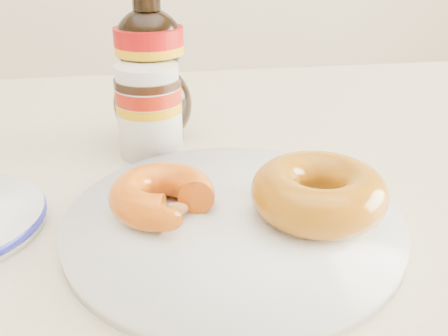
{
  "coord_description": "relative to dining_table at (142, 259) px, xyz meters",
  "views": [
    {
      "loc": [
        0.02,
        -0.35,
        0.99
      ],
      "look_at": [
        0.08,
        0.07,
        0.79
      ],
      "focal_mm": 40.0,
      "sensor_mm": 36.0,
      "label": 1
    }
  ],
  "objects": [
    {
      "name": "dining_table",
      "position": [
        0.0,
        0.0,
        0.0
      ],
      "size": [
        1.4,
        0.9,
        0.75
      ],
      "color": "beige",
      "rests_on": "ground"
    },
    {
      "name": "plate",
      "position": [
        0.08,
        -0.08,
        0.09
      ],
      "size": [
        0.29,
        0.29,
        0.01
      ],
      "color": "white",
      "rests_on": "dining_table"
    },
    {
      "name": "donut_bitten",
      "position": [
        0.02,
        -0.07,
        0.11
      ],
      "size": [
        0.11,
        0.11,
        0.03
      ],
      "primitive_type": "torus",
      "rotation": [
        0.0,
        0.0,
        -0.23
      ],
      "color": "orange",
      "rests_on": "plate"
    },
    {
      "name": "donut_whole",
      "position": [
        0.16,
        -0.09,
        0.12
      ],
      "size": [
        0.14,
        0.14,
        0.04
      ],
      "primitive_type": "torus",
      "rotation": [
        0.0,
        0.0,
        0.28
      ],
      "color": "#A4580A",
      "rests_on": "plate"
    },
    {
      "name": "nutella_jar",
      "position": [
        0.02,
        0.09,
        0.14
      ],
      "size": [
        0.07,
        0.07,
        0.1
      ],
      "rotation": [
        0.0,
        0.0,
        -0.22
      ],
      "color": "white",
      "rests_on": "dining_table"
    },
    {
      "name": "syrup_bottle",
      "position": [
        0.02,
        0.14,
        0.18
      ],
      "size": [
        0.12,
        0.11,
        0.18
      ],
      "primitive_type": null,
      "rotation": [
        0.0,
        0.0,
        -0.4
      ],
      "color": "black",
      "rests_on": "dining_table"
    }
  ]
}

